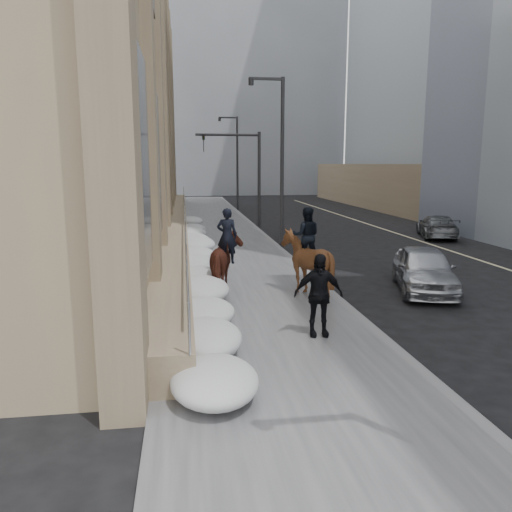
{
  "coord_description": "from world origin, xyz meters",
  "views": [
    {
      "loc": [
        -1.84,
        -9.9,
        4.02
      ],
      "look_at": [
        -0.04,
        2.49,
        1.7
      ],
      "focal_mm": 35.0,
      "sensor_mm": 36.0,
      "label": 1
    }
  ],
  "objects_px": {
    "mounted_horse_right": "(306,259)",
    "pedestrian": "(318,295)",
    "mounted_horse_left": "(226,259)",
    "car_grey": "(437,226)",
    "car_silver": "(424,269)"
  },
  "relations": [
    {
      "from": "car_grey",
      "to": "mounted_horse_left",
      "type": "bearing_deg",
      "value": 58.09
    },
    {
      "from": "mounted_horse_right",
      "to": "car_grey",
      "type": "height_order",
      "value": "mounted_horse_right"
    },
    {
      "from": "pedestrian",
      "to": "mounted_horse_right",
      "type": "bearing_deg",
      "value": 84.1
    },
    {
      "from": "mounted_horse_left",
      "to": "car_silver",
      "type": "distance_m",
      "value": 6.31
    },
    {
      "from": "mounted_horse_left",
      "to": "mounted_horse_right",
      "type": "height_order",
      "value": "mounted_horse_right"
    },
    {
      "from": "pedestrian",
      "to": "car_grey",
      "type": "height_order",
      "value": "pedestrian"
    },
    {
      "from": "mounted_horse_left",
      "to": "car_grey",
      "type": "xyz_separation_m",
      "value": [
        12.52,
        10.43,
        -0.48
      ]
    },
    {
      "from": "car_silver",
      "to": "mounted_horse_right",
      "type": "bearing_deg",
      "value": -158.82
    },
    {
      "from": "mounted_horse_right",
      "to": "car_grey",
      "type": "distance_m",
      "value": 15.16
    },
    {
      "from": "mounted_horse_left",
      "to": "mounted_horse_right",
      "type": "relative_size",
      "value": 0.97
    },
    {
      "from": "car_silver",
      "to": "car_grey",
      "type": "bearing_deg",
      "value": 77.55
    },
    {
      "from": "mounted_horse_left",
      "to": "mounted_horse_right",
      "type": "distance_m",
      "value": 2.48
    },
    {
      "from": "pedestrian",
      "to": "mounted_horse_left",
      "type": "bearing_deg",
      "value": 115.02
    },
    {
      "from": "pedestrian",
      "to": "car_silver",
      "type": "relative_size",
      "value": 0.46
    },
    {
      "from": "mounted_horse_right",
      "to": "pedestrian",
      "type": "height_order",
      "value": "mounted_horse_right"
    }
  ]
}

